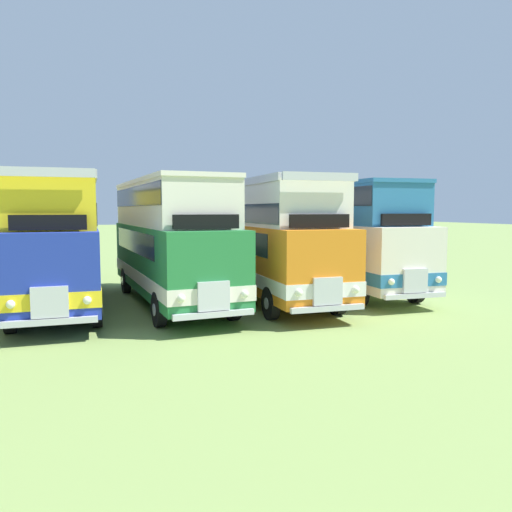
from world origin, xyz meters
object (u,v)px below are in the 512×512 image
at_px(bus_seventh_in_row, 170,236).
at_px(bus_sixth_in_row, 59,241).
at_px(bus_eighth_in_row, 263,237).
at_px(bus_ninth_in_row, 345,233).

bearing_deg(bus_seventh_in_row, bus_sixth_in_row, 170.89).
relative_size(bus_seventh_in_row, bus_eighth_in_row, 0.89).
bearing_deg(bus_seventh_in_row, bus_ninth_in_row, 3.75).
bearing_deg(bus_seventh_in_row, bus_eighth_in_row, 4.71).
xyz_separation_m(bus_seventh_in_row, bus_eighth_in_row, (3.76, 0.31, -0.11)).
distance_m(bus_sixth_in_row, bus_eighth_in_row, 7.51).
height_order(bus_sixth_in_row, bus_eighth_in_row, same).
xyz_separation_m(bus_sixth_in_row, bus_ninth_in_row, (11.26, -0.11, 0.11)).
relative_size(bus_sixth_in_row, bus_seventh_in_row, 1.01).
distance_m(bus_seventh_in_row, bus_eighth_in_row, 3.78).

